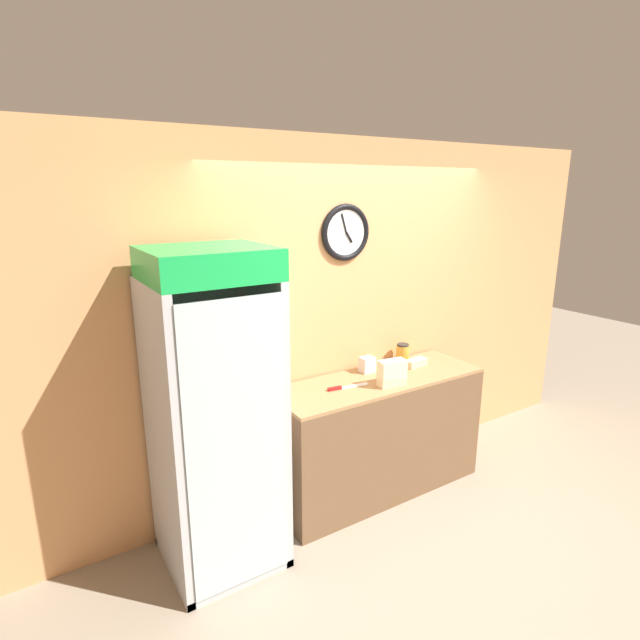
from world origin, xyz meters
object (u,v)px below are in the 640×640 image
at_px(condiment_jar, 403,353).
at_px(sandwich_stack_bottom, 392,381).
at_px(chefs_knife, 343,387).
at_px(napkin_dispenser, 367,365).
at_px(sandwich_stack_top, 392,365).
at_px(sandwich_flat_left, 416,363).
at_px(sandwich_stack_middle, 392,373).
at_px(beverage_cooler, 211,398).

bearing_deg(condiment_jar, sandwich_stack_bottom, -139.34).
bearing_deg(chefs_knife, napkin_dispenser, 26.29).
relative_size(sandwich_stack_top, sandwich_flat_left, 1.02).
bearing_deg(condiment_jar, napkin_dispenser, -174.12).
height_order(chefs_knife, napkin_dispenser, napkin_dispenser).
height_order(sandwich_stack_middle, sandwich_flat_left, sandwich_stack_middle).
bearing_deg(sandwich_stack_top, beverage_cooler, 173.83).
distance_m(beverage_cooler, napkin_dispenser, 1.35).
bearing_deg(napkin_dispenser, beverage_cooler, -172.34).
bearing_deg(sandwich_stack_bottom, napkin_dispenser, 86.11).
xyz_separation_m(chefs_knife, condiment_jar, (0.76, 0.22, 0.07)).
height_order(sandwich_flat_left, napkin_dispenser, napkin_dispenser).
bearing_deg(sandwich_flat_left, beverage_cooler, -177.55).
xyz_separation_m(sandwich_stack_top, chefs_knife, (-0.33, 0.15, -0.15)).
xyz_separation_m(sandwich_stack_bottom, chefs_knife, (-0.33, 0.15, -0.02)).
bearing_deg(beverage_cooler, napkin_dispenser, 7.66).
relative_size(sandwich_stack_middle, sandwich_flat_left, 1.02).
xyz_separation_m(sandwich_stack_bottom, sandwich_stack_top, (0.00, 0.00, 0.13)).
height_order(beverage_cooler, sandwich_stack_top, beverage_cooler).
bearing_deg(sandwich_flat_left, napkin_dispenser, 165.85).
distance_m(sandwich_flat_left, napkin_dispenser, 0.43).
bearing_deg(condiment_jar, sandwich_stack_top, -139.34).
xyz_separation_m(beverage_cooler, sandwich_stack_bottom, (1.32, -0.14, -0.13)).
distance_m(beverage_cooler, sandwich_stack_top, 1.32).
bearing_deg(sandwich_stack_bottom, condiment_jar, 40.66).
bearing_deg(sandwich_stack_top, napkin_dispenser, 86.11).
distance_m(beverage_cooler, sandwich_stack_middle, 1.33).
distance_m(sandwich_flat_left, chefs_knife, 0.78).
distance_m(sandwich_stack_middle, sandwich_flat_left, 0.49).
xyz_separation_m(sandwich_stack_middle, sandwich_stack_top, (0.00, 0.00, 0.06)).
distance_m(sandwich_stack_bottom, sandwich_stack_middle, 0.06).
bearing_deg(sandwich_stack_middle, sandwich_flat_left, 26.43).
bearing_deg(sandwich_flat_left, condiment_jar, 95.53).
relative_size(sandwich_stack_bottom, napkin_dispenser, 1.80).
bearing_deg(chefs_knife, condiment_jar, 16.00).
relative_size(sandwich_flat_left, chefs_knife, 0.64).
bearing_deg(sandwich_flat_left, sandwich_stack_middle, -153.57).
height_order(beverage_cooler, sandwich_flat_left, beverage_cooler).
xyz_separation_m(chefs_knife, napkin_dispenser, (0.36, 0.18, 0.05)).
bearing_deg(sandwich_flat_left, sandwich_stack_bottom, -153.57).
height_order(sandwich_flat_left, condiment_jar, condiment_jar).
bearing_deg(chefs_knife, beverage_cooler, -179.75).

